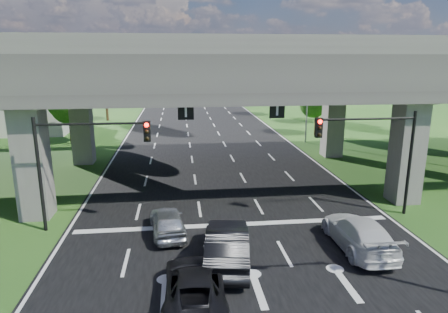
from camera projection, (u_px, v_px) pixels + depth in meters
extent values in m
plane|color=#204917|center=(246.00, 256.00, 18.26)|extent=(160.00, 160.00, 0.00)
cube|color=black|center=(222.00, 187.00, 27.89)|extent=(18.00, 120.00, 0.03)
cube|color=#312F2D|center=(219.00, 70.00, 27.88)|extent=(80.00, 15.00, 2.00)
cube|color=slate|center=(233.00, 44.00, 20.53)|extent=(80.00, 0.50, 1.00)
cube|color=slate|center=(210.00, 49.00, 34.51)|extent=(80.00, 0.50, 1.00)
cube|color=slate|center=(32.00, 157.00, 21.97)|extent=(1.60, 1.60, 7.00)
cube|color=slate|center=(82.00, 123.00, 33.53)|extent=(1.60, 1.60, 7.00)
cube|color=slate|center=(407.00, 147.00, 24.42)|extent=(1.60, 1.60, 7.00)
cube|color=slate|center=(333.00, 118.00, 35.98)|extent=(1.60, 1.60, 7.00)
cube|color=black|center=(186.00, 112.00, 21.35)|extent=(0.85, 0.06, 0.85)
cube|color=black|center=(277.00, 110.00, 21.90)|extent=(0.85, 0.06, 0.85)
cylinder|color=black|center=(410.00, 164.00, 22.50)|extent=(0.18, 0.18, 6.00)
cylinder|color=black|center=(367.00, 119.00, 21.56)|extent=(5.50, 0.12, 0.12)
cube|color=black|center=(319.00, 128.00, 21.18)|extent=(0.35, 0.28, 1.05)
sphere|color=#FF0C05|center=(320.00, 122.00, 20.94)|extent=(0.22, 0.22, 0.22)
cylinder|color=black|center=(40.00, 176.00, 20.27)|extent=(0.18, 0.18, 6.00)
cylinder|color=black|center=(91.00, 124.00, 19.95)|extent=(5.50, 0.12, 0.12)
cube|color=black|center=(147.00, 131.00, 20.18)|extent=(0.35, 0.28, 1.05)
sphere|color=#FF0C05|center=(146.00, 125.00, 19.94)|extent=(0.22, 0.22, 0.22)
cylinder|color=gray|center=(308.00, 95.00, 41.35)|extent=(0.16, 0.16, 10.00)
cylinder|color=gray|center=(296.00, 48.00, 40.04)|extent=(3.00, 0.10, 0.10)
cube|color=gray|center=(281.00, 49.00, 39.90)|extent=(0.60, 0.25, 0.18)
cylinder|color=gray|center=(272.00, 85.00, 56.77)|extent=(0.16, 0.16, 10.00)
cylinder|color=gray|center=(262.00, 51.00, 55.46)|extent=(3.00, 0.10, 0.10)
cube|color=gray|center=(252.00, 51.00, 55.32)|extent=(0.60, 0.25, 0.18)
cylinder|color=black|center=(71.00, 128.00, 41.36)|extent=(0.36, 0.36, 3.30)
sphere|color=#144512|center=(68.00, 99.00, 40.63)|extent=(4.50, 4.50, 4.50)
sphere|color=#144512|center=(70.00, 86.00, 40.06)|extent=(3.60, 3.60, 3.60)
sphere|color=#144512|center=(67.00, 108.00, 41.20)|extent=(3.30, 3.30, 3.30)
cylinder|color=black|center=(63.00, 119.00, 48.79)|extent=(0.36, 0.36, 2.86)
sphere|color=#144512|center=(60.00, 98.00, 48.16)|extent=(3.90, 3.90, 3.90)
sphere|color=#144512|center=(62.00, 88.00, 47.63)|extent=(3.12, 3.12, 3.12)
sphere|color=#144512|center=(59.00, 104.00, 48.70)|extent=(2.86, 2.86, 2.86)
cylinder|color=black|center=(107.00, 108.00, 56.86)|extent=(0.36, 0.36, 3.52)
sphere|color=#144512|center=(105.00, 85.00, 56.09)|extent=(4.80, 4.80, 4.80)
sphere|color=#144512|center=(107.00, 75.00, 55.49)|extent=(3.84, 3.84, 3.84)
sphere|color=#144512|center=(104.00, 92.00, 56.67)|extent=(3.52, 3.52, 3.52)
cylinder|color=black|center=(316.00, 122.00, 46.32)|extent=(0.36, 0.36, 3.08)
sphere|color=#144512|center=(317.00, 98.00, 45.64)|extent=(4.20, 4.20, 4.20)
sphere|color=#144512|center=(322.00, 87.00, 45.09)|extent=(3.36, 3.36, 3.36)
sphere|color=#144512|center=(313.00, 105.00, 46.20)|extent=(3.08, 3.08, 3.08)
cylinder|color=black|center=(318.00, 113.00, 54.39)|extent=(0.36, 0.36, 2.86)
sphere|color=#144512|center=(319.00, 94.00, 53.76)|extent=(3.90, 3.90, 3.90)
sphere|color=#144512|center=(323.00, 85.00, 53.23)|extent=(3.12, 3.12, 3.12)
sphere|color=#144512|center=(315.00, 99.00, 54.30)|extent=(2.86, 2.86, 2.86)
cylinder|color=black|center=(275.00, 105.00, 61.60)|extent=(0.36, 0.36, 3.30)
sphere|color=#144512|center=(276.00, 85.00, 60.87)|extent=(4.50, 4.50, 4.50)
sphere|color=#144512|center=(279.00, 76.00, 60.30)|extent=(3.60, 3.60, 3.60)
sphere|color=#144512|center=(273.00, 91.00, 61.44)|extent=(3.30, 3.30, 3.30)
imported|color=silver|center=(168.00, 222.00, 20.31)|extent=(2.13, 4.19, 1.37)
imported|color=black|center=(227.00, 245.00, 17.41)|extent=(2.49, 5.40, 1.71)
imported|color=silver|center=(359.00, 233.00, 18.80)|extent=(2.15, 5.24, 1.52)
imported|color=black|center=(195.00, 285.00, 14.64)|extent=(2.44, 4.97, 1.36)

